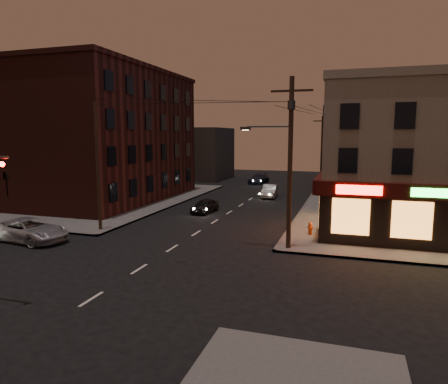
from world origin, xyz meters
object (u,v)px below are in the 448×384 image
at_px(sedan_mid, 270,191).
at_px(fire_hydrant, 310,228).
at_px(suv_cross, 29,230).
at_px(sedan_far, 259,179).
at_px(sedan_near, 205,206).

xyz_separation_m(sedan_mid, fire_hydrant, (6.02, -16.46, -0.08)).
bearing_deg(fire_hydrant, sedan_mid, 110.07).
distance_m(suv_cross, sedan_far, 36.15).
height_order(suv_cross, fire_hydrant, suv_cross).
height_order(sedan_mid, fire_hydrant, sedan_mid).
relative_size(suv_cross, fire_hydrant, 6.23).
bearing_deg(sedan_mid, sedan_far, 103.94).
relative_size(suv_cross, sedan_near, 1.49).
height_order(suv_cross, sedan_far, suv_cross).
height_order(sedan_near, sedan_mid, sedan_mid).
bearing_deg(sedan_mid, fire_hydrant, -74.08).
bearing_deg(sedan_near, sedan_mid, 77.10).
relative_size(suv_cross, sedan_mid, 1.25).
height_order(suv_cross, sedan_mid, suv_cross).
relative_size(sedan_near, fire_hydrant, 4.17).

